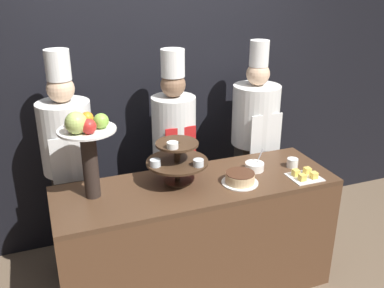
{
  "coord_description": "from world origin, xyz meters",
  "views": [
    {
      "loc": [
        -0.95,
        -2.08,
        2.22
      ],
      "look_at": [
        0.0,
        0.41,
        1.13
      ],
      "focal_mm": 40.0,
      "sensor_mm": 36.0,
      "label": 1
    }
  ],
  "objects_px": {
    "fruit_pedestal": "(87,141)",
    "cake_square_tray": "(305,175)",
    "serving_bowl_far": "(254,166)",
    "chef_left": "(69,158)",
    "chef_center_left": "(174,144)",
    "tiered_stand": "(177,159)",
    "cup_white": "(292,163)",
    "chef_center_right": "(255,134)",
    "cake_round": "(240,178)"
  },
  "relations": [
    {
      "from": "cake_round",
      "to": "chef_center_left",
      "type": "relative_size",
      "value": 0.15
    },
    {
      "from": "tiered_stand",
      "to": "chef_center_left",
      "type": "xyz_separation_m",
      "value": [
        0.16,
        0.53,
        -0.12
      ]
    },
    {
      "from": "tiered_stand",
      "to": "chef_center_left",
      "type": "height_order",
      "value": "chef_center_left"
    },
    {
      "from": "tiered_stand",
      "to": "fruit_pedestal",
      "type": "distance_m",
      "value": 0.61
    },
    {
      "from": "fruit_pedestal",
      "to": "chef_center_left",
      "type": "height_order",
      "value": "chef_center_left"
    },
    {
      "from": "chef_center_left",
      "to": "chef_center_right",
      "type": "bearing_deg",
      "value": -0.0
    },
    {
      "from": "cup_white",
      "to": "chef_left",
      "type": "relative_size",
      "value": 0.05
    },
    {
      "from": "cake_square_tray",
      "to": "chef_center_left",
      "type": "relative_size",
      "value": 0.12
    },
    {
      "from": "chef_center_right",
      "to": "serving_bowl_far",
      "type": "bearing_deg",
      "value": -118.44
    },
    {
      "from": "serving_bowl_far",
      "to": "chef_left",
      "type": "height_order",
      "value": "chef_left"
    },
    {
      "from": "chef_left",
      "to": "cake_round",
      "type": "bearing_deg",
      "value": -33.08
    },
    {
      "from": "cup_white",
      "to": "chef_center_right",
      "type": "distance_m",
      "value": 0.59
    },
    {
      "from": "serving_bowl_far",
      "to": "chef_left",
      "type": "xyz_separation_m",
      "value": [
        -1.24,
        0.54,
        0.04
      ]
    },
    {
      "from": "cake_square_tray",
      "to": "chef_left",
      "type": "xyz_separation_m",
      "value": [
        -1.51,
        0.77,
        0.05
      ]
    },
    {
      "from": "fruit_pedestal",
      "to": "cake_square_tray",
      "type": "relative_size",
      "value": 2.79
    },
    {
      "from": "cake_round",
      "to": "chef_left",
      "type": "bearing_deg",
      "value": 146.92
    },
    {
      "from": "cup_white",
      "to": "chef_left",
      "type": "bearing_deg",
      "value": 158.82
    },
    {
      "from": "fruit_pedestal",
      "to": "cup_white",
      "type": "relative_size",
      "value": 7.39
    },
    {
      "from": "cake_square_tray",
      "to": "fruit_pedestal",
      "type": "bearing_deg",
      "value": 170.27
    },
    {
      "from": "fruit_pedestal",
      "to": "cake_square_tray",
      "type": "xyz_separation_m",
      "value": [
        1.42,
        -0.24,
        -0.37
      ]
    },
    {
      "from": "serving_bowl_far",
      "to": "chef_center_right",
      "type": "xyz_separation_m",
      "value": [
        0.29,
        0.54,
        0.02
      ]
    },
    {
      "from": "chef_left",
      "to": "chef_center_left",
      "type": "xyz_separation_m",
      "value": [
        0.81,
        0.0,
        -0.01
      ]
    },
    {
      "from": "cake_square_tray",
      "to": "chef_center_right",
      "type": "bearing_deg",
      "value": 88.3
    },
    {
      "from": "serving_bowl_far",
      "to": "chef_center_left",
      "type": "relative_size",
      "value": 0.09
    },
    {
      "from": "tiered_stand",
      "to": "chef_left",
      "type": "xyz_separation_m",
      "value": [
        -0.66,
        0.53,
        -0.11
      ]
    },
    {
      "from": "fruit_pedestal",
      "to": "chef_center_left",
      "type": "distance_m",
      "value": 0.96
    },
    {
      "from": "chef_center_right",
      "to": "fruit_pedestal",
      "type": "bearing_deg",
      "value": -160.05
    },
    {
      "from": "tiered_stand",
      "to": "cup_white",
      "type": "bearing_deg",
      "value": -3.96
    },
    {
      "from": "cake_round",
      "to": "chef_center_left",
      "type": "xyz_separation_m",
      "value": [
        -0.24,
        0.68,
        0.02
      ]
    },
    {
      "from": "tiered_stand",
      "to": "cup_white",
      "type": "relative_size",
      "value": 5.22
    },
    {
      "from": "cake_square_tray",
      "to": "chef_center_left",
      "type": "bearing_deg",
      "value": 132.19
    },
    {
      "from": "cup_white",
      "to": "cake_square_tray",
      "type": "distance_m",
      "value": 0.18
    },
    {
      "from": "chef_left",
      "to": "chef_center_left",
      "type": "bearing_deg",
      "value": 0.0
    },
    {
      "from": "tiered_stand",
      "to": "fruit_pedestal",
      "type": "relative_size",
      "value": 0.71
    },
    {
      "from": "cup_white",
      "to": "chef_center_right",
      "type": "relative_size",
      "value": 0.05
    },
    {
      "from": "fruit_pedestal",
      "to": "chef_center_left",
      "type": "xyz_separation_m",
      "value": [
        0.73,
        0.53,
        -0.33
      ]
    },
    {
      "from": "cake_round",
      "to": "cake_square_tray",
      "type": "distance_m",
      "value": 0.47
    },
    {
      "from": "tiered_stand",
      "to": "chef_center_right",
      "type": "relative_size",
      "value": 0.24
    },
    {
      "from": "cake_round",
      "to": "chef_left",
      "type": "relative_size",
      "value": 0.14
    },
    {
      "from": "cake_round",
      "to": "fruit_pedestal",
      "type": "bearing_deg",
      "value": 170.66
    },
    {
      "from": "cup_white",
      "to": "chef_center_left",
      "type": "xyz_separation_m",
      "value": [
        -0.71,
        0.59,
        0.02
      ]
    },
    {
      "from": "fruit_pedestal",
      "to": "serving_bowl_far",
      "type": "bearing_deg",
      "value": -0.7
    },
    {
      "from": "tiered_stand",
      "to": "serving_bowl_far",
      "type": "distance_m",
      "value": 0.6
    },
    {
      "from": "cake_square_tray",
      "to": "tiered_stand",
      "type": "bearing_deg",
      "value": 164.36
    },
    {
      "from": "cake_round",
      "to": "serving_bowl_far",
      "type": "distance_m",
      "value": 0.24
    },
    {
      "from": "cup_white",
      "to": "serving_bowl_far",
      "type": "bearing_deg",
      "value": 169.76
    },
    {
      "from": "serving_bowl_far",
      "to": "chef_left",
      "type": "bearing_deg",
      "value": 156.49
    },
    {
      "from": "cup_white",
      "to": "fruit_pedestal",
      "type": "bearing_deg",
      "value": 177.4
    },
    {
      "from": "cup_white",
      "to": "cake_square_tray",
      "type": "height_order",
      "value": "cup_white"
    },
    {
      "from": "cake_square_tray",
      "to": "serving_bowl_far",
      "type": "relative_size",
      "value": 1.32
    }
  ]
}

